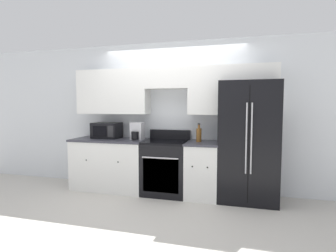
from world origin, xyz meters
The scene contains 9 objects.
ground_plane centered at (0.00, 0.00, 0.00)m, with size 12.00×12.00×0.00m, color beige.
wall_back centered at (0.00, 0.58, 1.48)m, with size 8.00×0.39×2.60m.
lower_cabinets_left centered at (-1.07, 0.31, 0.45)m, with size 1.34×0.64×0.90m.
lower_cabinets_right centered at (0.58, 0.31, 0.45)m, with size 0.53×0.64×0.90m.
oven_range centered at (-0.04, 0.31, 0.45)m, with size 0.73×0.65×1.06m.
refrigerator centered at (1.28, 0.37, 0.93)m, with size 0.89×0.78×1.85m.
microwave centered at (-1.18, 0.40, 1.04)m, with size 0.48×0.36×0.28m.
bottle centered at (0.51, 0.33, 1.02)m, with size 0.09×0.09×0.30m.
paper_towel_holder centered at (-0.55, 0.30, 1.04)m, with size 0.21×0.25×0.30m.
Camera 1 is at (1.13, -3.89, 1.48)m, focal length 28.00 mm.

